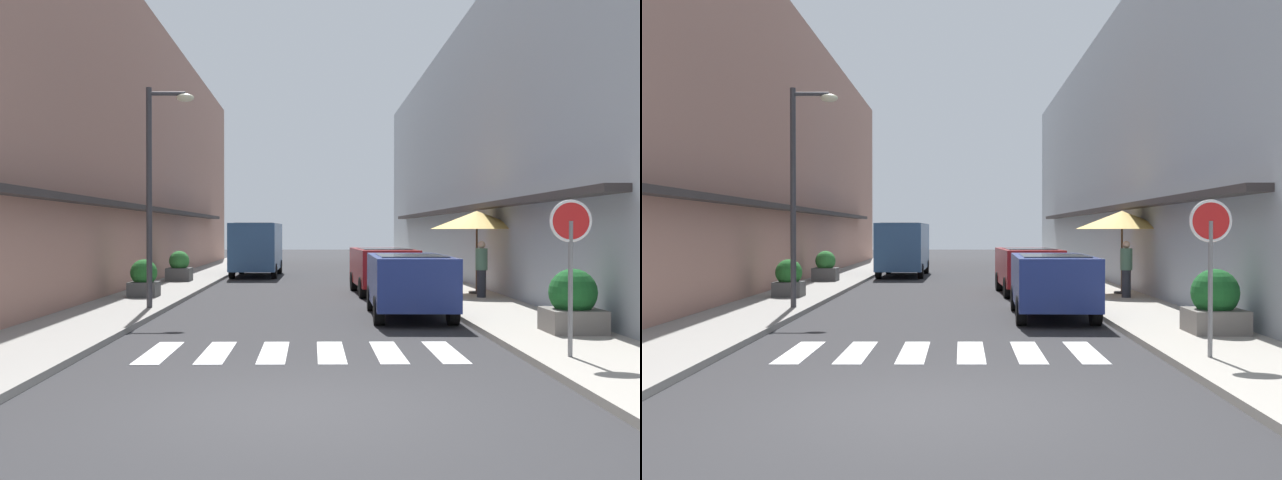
# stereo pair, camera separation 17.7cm
# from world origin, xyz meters

# --- Properties ---
(ground_plane) EXTENTS (100.68, 100.68, 0.00)m
(ground_plane) POSITION_xyz_m (0.00, 18.31, 0.00)
(ground_plane) COLOR #2B2B2D
(sidewalk_left) EXTENTS (2.35, 64.07, 0.12)m
(sidewalk_left) POSITION_xyz_m (-4.66, 18.31, 0.06)
(sidewalk_left) COLOR gray
(sidewalk_left) RESTS_ON ground_plane
(sidewalk_right) EXTENTS (2.35, 64.07, 0.12)m
(sidewalk_right) POSITION_xyz_m (4.66, 18.31, 0.06)
(sidewalk_right) COLOR #9E998E
(sidewalk_right) RESTS_ON ground_plane
(building_row_left) EXTENTS (5.50, 43.19, 10.29)m
(building_row_left) POSITION_xyz_m (-8.33, 19.59, 5.14)
(building_row_left) COLOR #A87A6B
(building_row_left) RESTS_ON ground_plane
(building_row_right) EXTENTS (5.50, 43.19, 10.00)m
(building_row_right) POSITION_xyz_m (8.33, 19.59, 5.00)
(building_row_right) COLOR #939EA8
(building_row_right) RESTS_ON ground_plane
(crosswalk) EXTENTS (5.20, 2.20, 0.01)m
(crosswalk) POSITION_xyz_m (-0.00, 3.76, 0.01)
(crosswalk) COLOR silver
(crosswalk) RESTS_ON ground_plane
(parked_car_near) EXTENTS (1.91, 4.29, 1.47)m
(parked_car_near) POSITION_xyz_m (2.43, 8.55, 0.92)
(parked_car_near) COLOR navy
(parked_car_near) RESTS_ON ground_plane
(parked_car_mid) EXTENTS (1.94, 4.15, 1.47)m
(parked_car_mid) POSITION_xyz_m (2.43, 14.68, 0.92)
(parked_car_mid) COLOR maroon
(parked_car_mid) RESTS_ON ground_plane
(delivery_van) EXTENTS (2.08, 5.43, 2.37)m
(delivery_van) POSITION_xyz_m (-2.28, 23.89, 1.41)
(delivery_van) COLOR #33598C
(delivery_van) RESTS_ON ground_plane
(round_street_sign) EXTENTS (0.65, 0.07, 2.38)m
(round_street_sign) POSITION_xyz_m (4.08, 2.66, 1.94)
(round_street_sign) COLOR slate
(round_street_sign) RESTS_ON sidewalk_right
(street_lamp) EXTENTS (1.19, 0.28, 5.47)m
(street_lamp) POSITION_xyz_m (-3.70, 9.73, 3.45)
(street_lamp) COLOR #38383D
(street_lamp) RESTS_ON sidewalk_left
(cafe_umbrella) EXTENTS (2.80, 2.80, 2.51)m
(cafe_umbrella) POSITION_xyz_m (5.19, 13.62, 2.35)
(cafe_umbrella) COLOR #262626
(cafe_umbrella) RESTS_ON sidewalk_right
(planter_corner) EXTENTS (1.02, 1.02, 1.20)m
(planter_corner) POSITION_xyz_m (5.07, 5.26, 0.66)
(planter_corner) COLOR slate
(planter_corner) RESTS_ON sidewalk_right
(planter_midblock) EXTENTS (0.81, 0.81, 1.08)m
(planter_midblock) POSITION_xyz_m (-4.70, 12.65, 0.63)
(planter_midblock) COLOR #4C4C4C
(planter_midblock) RESTS_ON sidewalk_left
(planter_far) EXTENTS (0.91, 0.91, 1.14)m
(planter_far) POSITION_xyz_m (-4.88, 19.16, 0.63)
(planter_far) COLOR #4C4C4C
(planter_far) RESTS_ON sidewalk_left
(pedestrian_walking_near) EXTENTS (0.34, 0.34, 1.62)m
(pedestrian_walking_near) POSITION_xyz_m (5.03, 12.33, 0.97)
(pedestrian_walking_near) COLOR #282B33
(pedestrian_walking_near) RESTS_ON sidewalk_right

